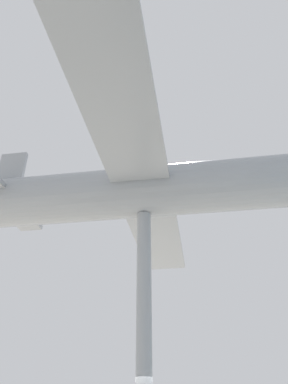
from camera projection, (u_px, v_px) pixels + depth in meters
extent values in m
cylinder|color=#999EA3|center=(144.00, 327.00, 11.32)|extent=(0.49, 0.49, 7.71)
cylinder|color=#93999E|center=(144.00, 192.00, 13.81)|extent=(4.95, 12.58, 1.90)
cube|color=#93999E|center=(144.00, 192.00, 13.81)|extent=(16.22, 6.05, 0.18)
cube|color=#93999E|center=(5.00, 200.00, 14.60)|extent=(5.27, 2.26, 0.18)
cube|color=#93999E|center=(10.00, 176.00, 15.19)|extent=(0.45, 1.11, 2.17)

